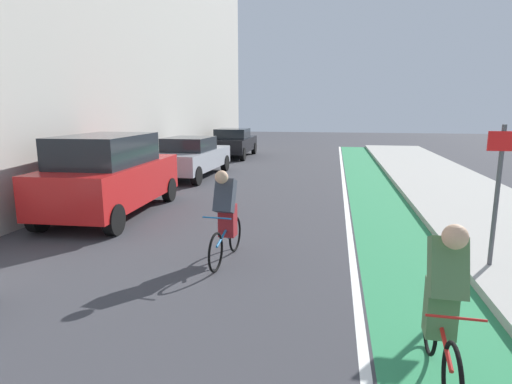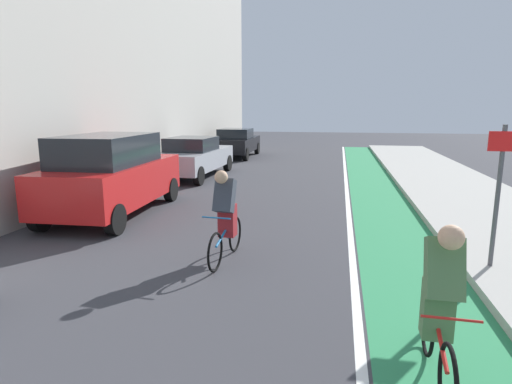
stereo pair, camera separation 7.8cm
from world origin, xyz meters
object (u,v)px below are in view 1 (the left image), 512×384
object	(u,v)px
cyclist_mid	(226,213)
street_sign_post	(498,182)
cyclist_lead	(444,299)
parked_sedan_silver	(191,157)
parked_sedan_black	(233,142)
parked_suv_red	(110,174)

from	to	relation	value
cyclist_mid	street_sign_post	xyz separation A→B (m)	(4.29, 0.18, 0.63)
cyclist_mid	street_sign_post	world-z (taller)	street_sign_post
cyclist_lead	cyclist_mid	world-z (taller)	cyclist_lead
parked_sedan_silver	cyclist_mid	world-z (taller)	cyclist_mid
parked_sedan_silver	street_sign_post	world-z (taller)	street_sign_post
parked_sedan_black	street_sign_post	distance (m)	17.36
cyclist_lead	cyclist_mid	size ratio (longest dim) A/B	1.02
parked_sedan_black	cyclist_mid	bearing A→B (deg)	-77.11
cyclist_lead	parked_suv_red	bearing A→B (deg)	139.36
parked_sedan_silver	cyclist_mid	bearing A→B (deg)	-67.60
street_sign_post	cyclist_lead	bearing A→B (deg)	-115.38
cyclist_mid	parked_suv_red	bearing A→B (deg)	143.77
parked_sedan_silver	cyclist_mid	distance (m)	9.40
cyclist_lead	cyclist_mid	distance (m)	4.04
parked_suv_red	cyclist_mid	world-z (taller)	parked_suv_red
parked_sedan_silver	parked_sedan_black	bearing A→B (deg)	89.98
parked_suv_red	parked_sedan_silver	bearing A→B (deg)	90.04
parked_sedan_black	cyclist_mid	xyz separation A→B (m)	(3.58, -15.65, 0.06)
cyclist_lead	cyclist_mid	xyz separation A→B (m)	(-2.83, 2.88, -0.00)
parked_suv_red	cyclist_lead	size ratio (longest dim) A/B	2.62
parked_sedan_silver	street_sign_post	size ratio (longest dim) A/B	2.12
parked_suv_red	cyclist_mid	distance (m)	4.44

